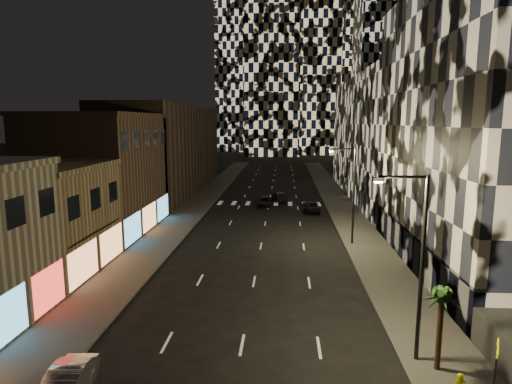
# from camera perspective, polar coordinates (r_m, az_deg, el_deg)

# --- Properties ---
(sidewalk_left) EXTENTS (4.00, 120.00, 0.15)m
(sidewalk_left) POSITION_cam_1_polar(r_m,az_deg,el_deg) (61.93, -7.55, -1.35)
(sidewalk_left) COLOR #47443F
(sidewalk_left) RESTS_ON ground
(sidewalk_right) EXTENTS (4.00, 120.00, 0.15)m
(sidewalk_right) POSITION_cam_1_polar(r_m,az_deg,el_deg) (61.24, 11.13, -1.57)
(sidewalk_right) COLOR #47443F
(sidewalk_right) RESTS_ON ground
(curb_left) EXTENTS (0.20, 120.00, 0.15)m
(curb_left) POSITION_cam_1_polar(r_m,az_deg,el_deg) (61.55, -5.64, -1.38)
(curb_left) COLOR #4C4C47
(curb_left) RESTS_ON ground
(curb_right) EXTENTS (0.20, 120.00, 0.15)m
(curb_right) POSITION_cam_1_polar(r_m,az_deg,el_deg) (61.01, 9.17, -1.55)
(curb_right) COLOR #4C4C47
(curb_right) RESTS_ON ground
(retail_tan) EXTENTS (10.00, 10.00, 8.00)m
(retail_tan) POSITION_cam_1_polar(r_m,az_deg,el_deg) (36.88, -27.56, -3.48)
(retail_tan) COLOR #8B7753
(retail_tan) RESTS_ON ground
(retail_brown) EXTENTS (10.00, 15.00, 12.00)m
(retail_brown) POSITION_cam_1_polar(r_m,az_deg,el_deg) (47.50, -19.97, 2.14)
(retail_brown) COLOR #4B382A
(retail_brown) RESTS_ON ground
(retail_filler_left) EXTENTS (10.00, 40.00, 14.00)m
(retail_filler_left) POSITION_cam_1_polar(r_m,az_deg,el_deg) (72.35, -11.59, 5.61)
(retail_filler_left) COLOR #4B382A
(retail_filler_left) RESTS_ON ground
(midrise_base) EXTENTS (0.60, 25.00, 3.00)m
(midrise_base) POSITION_cam_1_polar(r_m,az_deg,el_deg) (37.02, 19.77, -6.91)
(midrise_base) COLOR #383838
(midrise_base) RESTS_ON ground
(midrise_filler_right) EXTENTS (16.00, 40.00, 18.00)m
(midrise_filler_right) POSITION_cam_1_polar(r_m,az_deg,el_deg) (69.05, 18.94, 6.79)
(midrise_filler_right) COLOR #232326
(midrise_filler_right) RESTS_ON ground
(tower_center_low) EXTENTS (18.00, 18.00, 95.00)m
(tower_center_low) POSITION_cam_1_polar(r_m,az_deg,el_deg) (153.95, 2.34, 22.90)
(tower_center_low) COLOR black
(tower_center_low) RESTS_ON ground
(streetlight_near) EXTENTS (2.55, 0.25, 9.00)m
(streetlight_near) POSITION_cam_1_polar(r_m,az_deg,el_deg) (21.52, 20.71, -7.94)
(streetlight_near) COLOR black
(streetlight_near) RESTS_ON sidewalk_right
(streetlight_far) EXTENTS (2.55, 0.25, 9.00)m
(streetlight_far) POSITION_cam_1_polar(r_m,az_deg,el_deg) (40.60, 12.60, 0.41)
(streetlight_far) COLOR black
(streetlight_far) RESTS_ON sidewalk_right
(car_dark_midlane) EXTENTS (2.01, 4.28, 1.42)m
(car_dark_midlane) POSITION_cam_1_polar(r_m,az_deg,el_deg) (58.77, 1.18, -1.22)
(car_dark_midlane) COLOR black
(car_dark_midlane) RESTS_ON ground
(car_dark_oncoming) EXTENTS (2.43, 4.84, 1.35)m
(car_dark_oncoming) POSITION_cam_1_polar(r_m,az_deg,el_deg) (62.66, 3.20, -0.60)
(car_dark_oncoming) COLOR black
(car_dark_oncoming) RESTS_ON ground
(car_dark_rightlane) EXTENTS (2.20, 4.56, 1.25)m
(car_dark_rightlane) POSITION_cam_1_polar(r_m,az_deg,el_deg) (55.45, 7.37, -2.03)
(car_dark_rightlane) COLOR black
(car_dark_rightlane) RESTS_ON ground
(fire_hydrant) EXTENTS (0.39, 0.38, 0.80)m
(fire_hydrant) POSITION_cam_1_polar(r_m,az_deg,el_deg) (21.80, 25.57, -21.93)
(fire_hydrant) COLOR yellow
(fire_hydrant) RESTS_ON sidewalk_right
(ped_sign) EXTENTS (0.42, 0.87, 2.79)m
(ped_sign) POSITION_cam_1_polar(r_m,az_deg,el_deg) (21.01, 29.41, -18.73)
(ped_sign) COLOR black
(ped_sign) RESTS_ON sidewalk_right
(palm_tree) EXTENTS (2.02, 2.00, 3.97)m
(palm_tree) POSITION_cam_1_polar(r_m,az_deg,el_deg) (21.74, 23.52, -13.33)
(palm_tree) COLOR #47331E
(palm_tree) RESTS_ON sidewalk_right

